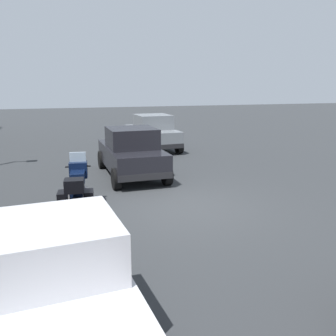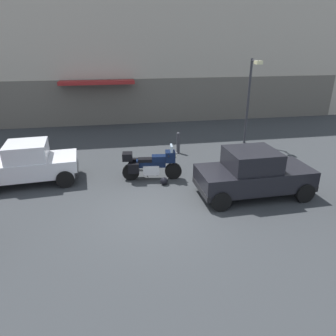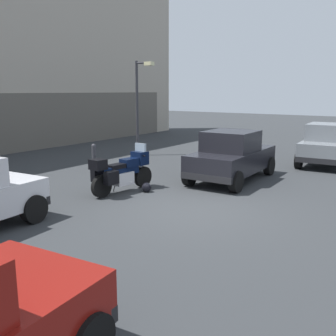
{
  "view_description": "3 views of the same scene",
  "coord_description": "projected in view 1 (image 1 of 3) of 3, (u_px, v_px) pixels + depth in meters",
  "views": [
    {
      "loc": [
        -8.19,
        2.9,
        3.05
      ],
      "look_at": [
        0.03,
        0.38,
        1.03
      ],
      "focal_mm": 38.64,
      "sensor_mm": 36.0,
      "label": 1
    },
    {
      "loc": [
        -1.06,
        -8.31,
        4.89
      ],
      "look_at": [
        0.64,
        1.09,
        1.02
      ],
      "focal_mm": 33.16,
      "sensor_mm": 36.0,
      "label": 2
    },
    {
      "loc": [
        -8.05,
        -4.76,
        2.91
      ],
      "look_at": [
        0.53,
        1.12,
        0.83
      ],
      "focal_mm": 41.5,
      "sensor_mm": 36.0,
      "label": 3
    }
  ],
  "objects": [
    {
      "name": "car_hatchback_near",
      "position": [
        152.0,
        132.0,
        16.96
      ],
      "size": [
        3.95,
        1.99,
        1.64
      ],
      "rotation": [
        0.0,
        0.0,
        0.06
      ],
      "color": "slate",
      "rests_on": "ground"
    },
    {
      "name": "car_wagon_end",
      "position": [
        131.0,
        152.0,
        12.02
      ],
      "size": [
        3.91,
        1.86,
        1.64
      ],
      "rotation": [
        0.0,
        0.0,
        0.02
      ],
      "color": "black",
      "rests_on": "ground"
    },
    {
      "name": "car_compact_side",
      "position": [
        56.0,
        285.0,
        4.19
      ],
      "size": [
        3.57,
        1.96,
        1.56
      ],
      "rotation": [
        0.0,
        0.0,
        3.23
      ],
      "color": "silver",
      "rests_on": "ground"
    },
    {
      "name": "ground_plane",
      "position": [
        183.0,
        207.0,
        9.15
      ],
      "size": [
        80.0,
        80.0,
        0.0
      ],
      "primitive_type": "plane",
      "color": "#2D3033"
    },
    {
      "name": "motorcycle",
      "position": [
        77.0,
        189.0,
        8.51
      ],
      "size": [
        2.26,
        0.86,
        1.36
      ],
      "rotation": [
        0.0,
        0.0,
        -0.11
      ],
      "color": "black",
      "rests_on": "ground"
    },
    {
      "name": "helmet",
      "position": [
        101.0,
        201.0,
        9.16
      ],
      "size": [
        0.28,
        0.28,
        0.28
      ],
      "primitive_type": "sphere",
      "color": "black",
      "rests_on": "ground"
    }
  ]
}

